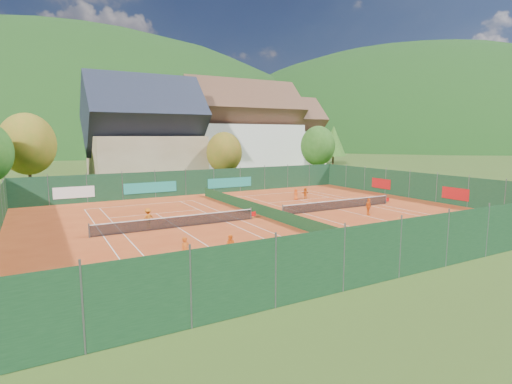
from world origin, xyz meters
The scene contains 31 objects.
ground centered at (0.00, 0.00, -0.02)m, with size 600.00×600.00×0.00m, color #2F4916.
clay_pad centered at (0.00, 0.00, 0.01)m, with size 40.00×32.00×0.01m, color #B4411A.
court_markings_left centered at (-8.00, 0.00, 0.01)m, with size 11.03×23.83×0.00m.
court_markings_right centered at (8.00, 0.00, 0.01)m, with size 11.03×23.83×0.00m.
tennis_net_left centered at (-7.85, 0.00, 0.51)m, with size 13.30×0.10×1.02m.
tennis_net_right centered at (8.15, 0.00, 0.51)m, with size 13.30×0.10×1.02m.
court_divider centered at (0.00, 0.00, 0.50)m, with size 0.03×28.80×1.00m.
fence_north centered at (-0.46, 15.99, 1.47)m, with size 40.00×0.10×3.00m.
fence_south centered at (0.00, -16.00, 1.50)m, with size 40.00×0.04×3.00m.
fence_east centered at (20.00, 0.05, 1.48)m, with size 0.09×32.00×3.00m.
chalet centered at (-3.00, 30.00, 6.62)m, with size 16.20×12.00×16.00m.
hotel_block_a centered at (16.00, 36.00, 7.38)m, with size 21.60×11.00×17.25m.
hotel_block_b centered at (30.00, 44.00, 6.62)m, with size 17.28×10.00×15.50m.
tree_west_mid centered at (-18.00, 26.00, 6.07)m, with size 6.44×6.44×9.78m.
tree_center centered at (6.00, 22.00, 4.72)m, with size 5.01×5.01×7.60m.
tree_east_front centered at (24.00, 24.00, 5.39)m, with size 5.72×5.72×8.69m.
tree_east_mid centered at (34.00, 32.00, 6.06)m, with size 5.04×5.04×9.00m.
tree_east_back centered at (26.00, 40.00, 6.74)m, with size 7.15×7.15×10.86m.
mountain_backdrop centered at (28.54, 233.48, -39.64)m, with size 820.00×530.00×242.00m.
ball_hopper centered at (10.94, -11.18, 0.56)m, with size 0.34×0.34×0.80m.
loose_ball_0 centered at (-6.06, -5.04, 0.03)m, with size 0.07×0.07×0.07m, color #CCD833.
loose_ball_1 centered at (7.20, -7.79, 0.03)m, with size 0.07×0.07×0.07m, color #CCD833.
loose_ball_2 centered at (1.98, 1.85, 0.03)m, with size 0.07×0.07×0.07m, color #CCD833.
loose_ball_3 centered at (-5.00, 9.35, 0.03)m, with size 0.07×0.07×0.07m, color #CCD833.
loose_ball_4 centered at (9.72, -5.78, 0.03)m, with size 0.07×0.07×0.07m, color #CCD833.
player_left_near centered at (-10.46, -8.83, 0.78)m, with size 0.57×0.37×1.56m, color #CC5112.
player_left_mid centered at (-7.67, -8.77, 0.67)m, with size 0.65×0.50×1.33m, color orange.
player_left_far centered at (-10.07, 0.96, 0.78)m, with size 1.01×0.58×1.57m, color #CE5F12.
player_right_near centered at (8.48, -3.47, 0.76)m, with size 0.89×0.37×1.51m, color orange.
player_right_far_a centered at (7.70, 6.76, 0.63)m, with size 0.61×0.40×1.25m, color #E04E13.
player_right_far_b centered at (9.12, 6.94, 0.63)m, with size 1.17×0.37×1.26m, color orange.
Camera 1 is at (-17.39, -29.30, 7.05)m, focal length 28.00 mm.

